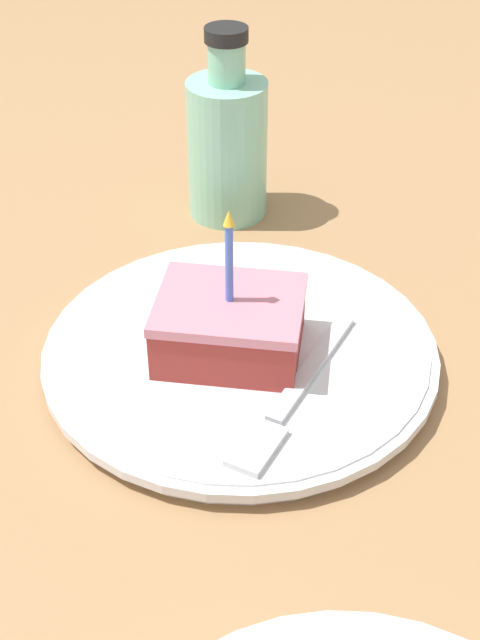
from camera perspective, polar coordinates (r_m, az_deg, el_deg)
ground_plane at (r=0.66m, az=-0.23°, el=-5.26°), size 2.40×2.40×0.04m
plate at (r=0.65m, az=0.00°, el=-2.13°), size 0.29×0.29×0.02m
cake_slice at (r=0.63m, az=-0.66°, el=-0.32°), size 0.08×0.10×0.12m
fork at (r=0.60m, az=3.25°, el=-5.11°), size 0.17×0.07×0.00m
bottle at (r=0.81m, az=-0.82°, el=11.27°), size 0.07×0.07×0.17m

